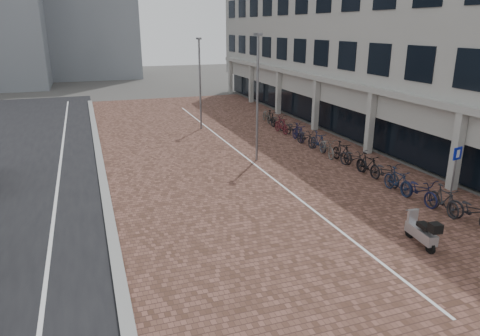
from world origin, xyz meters
name	(u,v)px	position (x,y,z in m)	size (l,w,h in m)	color
ground	(311,274)	(0.00, 0.00, 0.00)	(140.00, 140.00, 0.00)	#474442
plaza_brick	(238,155)	(2.00, 12.00, 0.01)	(14.50, 42.00, 0.04)	brown
street_asphalt	(13,177)	(-9.00, 12.00, 0.01)	(8.00, 50.00, 0.03)	black
curb	(101,167)	(-5.10, 12.00, 0.07)	(0.35, 42.00, 0.14)	gray
lane_line	(59,172)	(-7.00, 12.00, 0.02)	(0.12, 44.00, 0.00)	white
parking_line	(242,154)	(2.20, 12.00, 0.04)	(0.10, 30.00, 0.00)	white
scooter_front	(421,231)	(4.04, 0.34, 0.52)	(0.48, 1.52, 1.05)	#ACABB0
parking_sign	(455,167)	(7.50, 2.72, 1.54)	(0.48, 0.16, 2.32)	slate
lamp_near	(257,100)	(2.58, 10.75, 3.13)	(0.12, 0.12, 6.26)	slate
lamp_far	(200,85)	(1.72, 18.82, 2.94)	(0.12, 0.12, 5.88)	gray
bike_row	(330,147)	(6.53, 10.20, 0.52)	(1.36, 20.43, 1.05)	black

